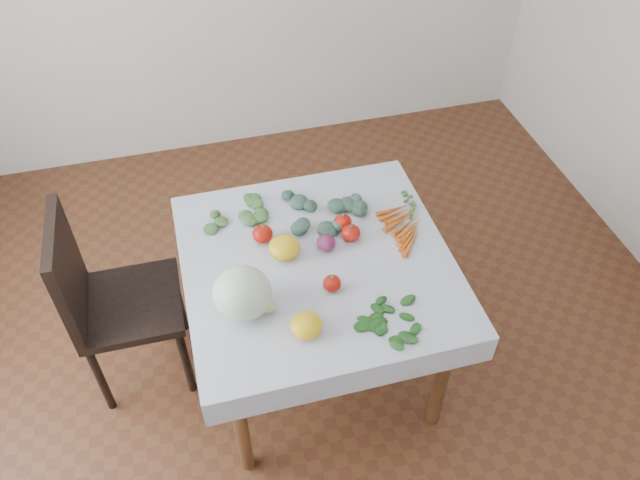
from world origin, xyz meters
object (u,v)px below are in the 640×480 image
at_px(table, 318,277).
at_px(chair, 105,296).
at_px(cabbage, 242,293).
at_px(heirloom_back, 284,247).
at_px(carrot_bunch, 404,225).

relative_size(table, chair, 1.01).
relative_size(table, cabbage, 4.42).
bearing_deg(heirloom_back, table, -27.97).
height_order(chair, carrot_bunch, chair).
xyz_separation_m(cabbage, carrot_bunch, (0.77, 0.28, -0.09)).
relative_size(chair, carrot_bunch, 3.04).
height_order(table, cabbage, cabbage).
bearing_deg(table, heirloom_back, 152.03).
relative_size(table, carrot_bunch, 3.06).
bearing_deg(heirloom_back, chair, 170.06).
bearing_deg(heirloom_back, cabbage, -131.06).
relative_size(chair, cabbage, 4.39).
bearing_deg(chair, heirloom_back, -9.94).
bearing_deg(table, carrot_bunch, 12.99).
height_order(chair, cabbage, chair).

